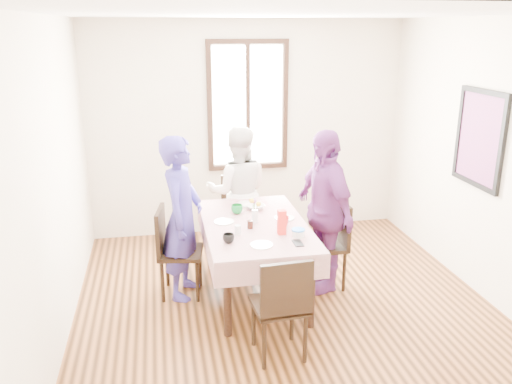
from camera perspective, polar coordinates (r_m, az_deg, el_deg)
ground at (r=5.15m, az=3.55°, el=-12.92°), size 4.50×4.50×0.00m
back_wall at (r=6.76m, az=-0.92°, el=6.78°), size 4.00×0.00×4.00m
right_wall at (r=5.47m, az=24.64°, el=2.60°), size 0.00×4.50×4.50m
window_frame at (r=6.70m, az=-0.90°, el=9.28°), size 1.02×0.06×1.62m
window_pane at (r=6.71m, az=-0.92°, el=9.29°), size 0.90×0.02×1.50m
art_poster at (r=5.65m, az=23.02°, el=5.34°), size 0.04×0.76×0.96m
dining_table at (r=5.32m, az=-0.10°, el=-7.32°), size 0.87×1.53×0.75m
tablecloth at (r=5.17m, az=-0.10°, el=-3.48°), size 0.99×1.65×0.01m
chair_left at (r=5.34m, az=-8.12°, el=-6.44°), size 0.48×0.48×0.91m
chair_right at (r=5.49m, az=7.30°, el=-5.70°), size 0.43×0.43×0.91m
chair_far at (r=6.24m, az=-1.89°, el=-2.67°), size 0.48×0.48×0.91m
chair_near at (r=4.36m, az=2.51°, el=-12.05°), size 0.45×0.45×0.91m
person_left at (r=5.21m, az=-8.07°, el=-2.80°), size 0.56×0.69×1.63m
person_far at (r=6.13m, az=-1.89°, el=0.01°), size 0.81×0.67×1.53m
person_right at (r=5.35m, az=7.26°, el=-2.02°), size 0.59×1.04×1.66m
mug_black at (r=4.71m, az=-2.99°, el=-5.03°), size 0.11×0.11×0.08m
mug_flag at (r=5.11m, az=3.07°, el=-3.14°), size 0.12×0.12×0.09m
mug_green at (r=5.42m, az=-2.07°, el=-1.86°), size 0.13×0.13×0.09m
serving_bowl at (r=5.56m, az=-0.07°, el=-1.61°), size 0.24×0.24×0.05m
juice_carton at (r=4.88m, az=2.80°, el=-3.27°), size 0.07×0.07×0.23m
butter_tub at (r=4.86m, az=4.57°, el=-4.46°), size 0.12×0.12×0.06m
jam_jar at (r=5.03m, az=-0.63°, el=-3.52°), size 0.06×0.06×0.08m
drinking_glass at (r=4.89m, az=-1.98°, el=-4.10°), size 0.06×0.06×0.09m
smartphone at (r=4.71m, az=4.54°, el=-5.52°), size 0.08×0.16×0.01m
flower_vase at (r=5.18m, az=-0.11°, el=-2.62°), size 0.06×0.06×0.13m
plate_left at (r=5.20m, az=-3.48°, el=-3.22°), size 0.20×0.20×0.01m
plate_right at (r=5.30m, az=3.07°, el=-2.82°), size 0.20×0.20×0.01m
plate_far at (r=5.70m, az=-1.02°, el=-1.31°), size 0.20×0.20×0.01m
plate_near at (r=4.66m, az=0.60°, el=-5.74°), size 0.20×0.20×0.01m
butter_lid at (r=4.85m, az=4.58°, el=-4.07°), size 0.12×0.12×0.01m
flower_bunch at (r=5.14m, az=-0.11°, el=-1.43°), size 0.09×0.09×0.10m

